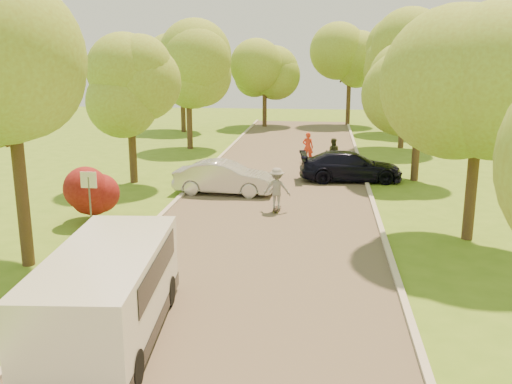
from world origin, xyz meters
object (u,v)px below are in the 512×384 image
at_px(minivan, 108,293).
at_px(person_striped, 308,147).
at_px(street_sign, 89,190).
at_px(skateboarder, 277,188).
at_px(longboard, 277,209).
at_px(dark_sedan, 351,166).
at_px(silver_sedan, 224,178).
at_px(person_olive, 333,153).

xyz_separation_m(minivan, person_striped, (3.60, 21.26, -0.22)).
distance_m(street_sign, skateboarder, 7.07).
distance_m(minivan, skateboarder, 10.98).
xyz_separation_m(street_sign, person_striped, (6.90, 14.27, -0.72)).
height_order(minivan, longboard, minivan).
bearing_deg(street_sign, longboard, 31.17).
height_order(street_sign, person_striped, street_sign).
xyz_separation_m(dark_sedan, person_striped, (-2.20, 4.74, 0.13)).
bearing_deg(skateboarder, silver_sedan, -42.36).
bearing_deg(person_olive, minivan, 78.71).
xyz_separation_m(longboard, person_striped, (0.88, 10.63, 0.75)).
height_order(longboard, person_olive, person_olive).
height_order(longboard, person_striped, person_striped).
distance_m(street_sign, person_striped, 15.87).
bearing_deg(silver_sedan, person_olive, -31.68).
distance_m(minivan, silver_sedan, 13.26).
distance_m(skateboarder, person_striped, 10.66).
distance_m(longboard, skateboarder, 0.83).
height_order(longboard, skateboarder, skateboarder).
distance_m(silver_sedan, dark_sedan, 6.48).
height_order(minivan, person_striped, minivan).
height_order(minivan, person_olive, minivan).
xyz_separation_m(silver_sedan, dark_sedan, (5.60, 3.27, -0.01)).
relative_size(longboard, person_olive, 0.54).
bearing_deg(longboard, minivan, 79.34).
height_order(street_sign, dark_sedan, street_sign).
xyz_separation_m(longboard, person_olive, (2.27, 9.37, 0.69)).
height_order(street_sign, skateboarder, street_sign).
xyz_separation_m(skateboarder, person_olive, (2.27, 9.37, -0.14)).
bearing_deg(person_olive, silver_sedan, 57.36).
distance_m(silver_sedan, person_striped, 8.70).
bearing_deg(person_olive, dark_sedan, 105.86).
relative_size(longboard, person_striped, 0.50).
bearing_deg(person_olive, longboard, 79.13).
height_order(street_sign, person_olive, street_sign).
distance_m(street_sign, dark_sedan, 13.20).
height_order(street_sign, minivan, street_sign).
relative_size(longboard, skateboarder, 0.52).
bearing_deg(person_striped, person_olive, 142.76).
distance_m(skateboarder, person_olive, 9.64).
xyz_separation_m(minivan, longboard, (2.73, 10.63, -0.97)).
bearing_deg(silver_sedan, person_striped, -19.32).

